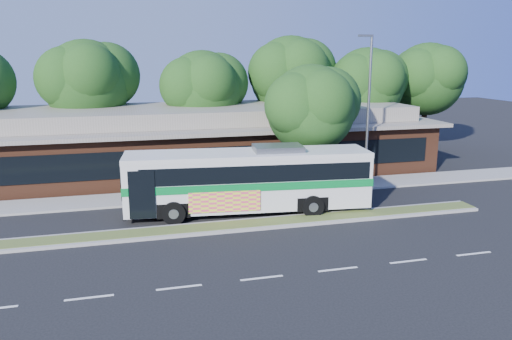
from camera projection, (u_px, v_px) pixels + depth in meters
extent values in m
plane|color=black|center=(233.00, 232.00, 22.89)|extent=(120.00, 120.00, 0.00)
cube|color=#445A26|center=(231.00, 226.00, 23.44)|extent=(26.00, 1.10, 0.15)
cube|color=gray|center=(210.00, 194.00, 28.91)|extent=(44.00, 2.60, 0.12)
cube|color=#562C1B|center=(194.00, 148.00, 34.78)|extent=(32.00, 10.00, 3.20)
cube|color=gray|center=(193.00, 123.00, 34.39)|extent=(33.20, 11.20, 0.24)
cube|color=gray|center=(193.00, 114.00, 34.25)|extent=(30.00, 8.00, 1.00)
cube|color=black|center=(205.00, 161.00, 30.02)|extent=(30.00, 0.06, 1.60)
cylinder|color=slate|center=(368.00, 113.00, 29.88)|extent=(0.16, 0.16, 9.00)
cube|color=slate|center=(366.00, 36.00, 28.76)|extent=(0.90, 0.18, 0.14)
cylinder|color=black|center=(91.00, 138.00, 35.78)|extent=(0.44, 0.44, 4.20)
sphere|color=#163913|center=(87.00, 83.00, 34.89)|extent=(6.00, 6.00, 6.00)
sphere|color=#163913|center=(107.00, 75.00, 35.54)|extent=(4.68, 4.68, 4.68)
cylinder|color=black|center=(204.00, 138.00, 36.85)|extent=(0.44, 0.44, 3.78)
sphere|color=#163913|center=(203.00, 90.00, 36.04)|extent=(5.60, 5.60, 5.60)
sphere|color=#163913|center=(219.00, 83.00, 36.64)|extent=(4.37, 4.37, 4.37)
cylinder|color=black|center=(290.00, 129.00, 39.43)|extent=(0.44, 0.44, 4.41)
sphere|color=#163913|center=(290.00, 77.00, 38.51)|extent=(6.20, 6.20, 6.20)
sphere|color=#163913|center=(305.00, 70.00, 39.18)|extent=(4.84, 4.84, 4.84)
cylinder|color=black|center=(364.00, 131.00, 40.03)|extent=(0.44, 0.44, 3.86)
sphere|color=#163913|center=(367.00, 85.00, 39.19)|extent=(5.80, 5.80, 5.80)
sphere|color=#163913|center=(379.00, 78.00, 39.82)|extent=(4.52, 4.52, 4.52)
cylinder|color=black|center=(424.00, 125.00, 42.41)|extent=(0.44, 0.44, 4.12)
sphere|color=#163913|center=(427.00, 79.00, 41.54)|extent=(6.00, 6.00, 6.00)
sphere|color=#163913|center=(439.00, 73.00, 42.18)|extent=(4.68, 4.68, 4.68)
cube|color=silver|center=(248.00, 179.00, 25.35)|extent=(12.46, 3.80, 2.82)
cube|color=black|center=(254.00, 168.00, 25.27)|extent=(11.49, 3.75, 0.85)
cube|color=silver|center=(248.00, 154.00, 25.05)|extent=(12.49, 3.82, 0.27)
cube|color=#05722D|center=(248.00, 181.00, 25.37)|extent=(12.53, 3.87, 0.39)
cube|color=black|center=(123.00, 177.00, 24.34)|extent=(0.29, 2.29, 1.75)
cube|color=black|center=(364.00, 162.00, 26.13)|extent=(0.27, 2.13, 1.13)
cube|color=#E74466|center=(225.00, 202.00, 24.02)|extent=(3.46, 0.39, 1.02)
cube|color=slate|center=(278.00, 148.00, 25.23)|extent=(2.60, 1.87, 0.31)
cylinder|color=black|center=(174.00, 213.00, 23.81)|extent=(1.16, 0.48, 1.12)
cylinder|color=black|center=(174.00, 198.00, 26.28)|extent=(1.16, 0.48, 1.12)
cylinder|color=black|center=(313.00, 206.00, 24.85)|extent=(1.16, 0.48, 1.12)
cylinder|color=black|center=(300.00, 193.00, 27.32)|extent=(1.16, 0.48, 1.12)
cylinder|color=black|center=(309.00, 162.00, 29.84)|extent=(0.44, 0.44, 3.28)
sphere|color=#163913|center=(311.00, 109.00, 29.11)|extent=(5.17, 5.17, 5.17)
sphere|color=#163913|center=(327.00, 101.00, 29.67)|extent=(4.04, 4.04, 4.04)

